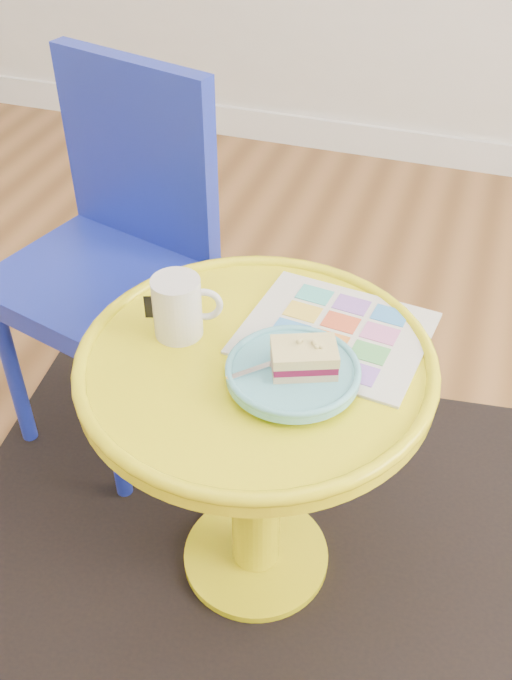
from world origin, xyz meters
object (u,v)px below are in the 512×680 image
(side_table, at_px, (256,427))
(newspaper, at_px, (335,333))
(chair, at_px, (114,244))
(plate, at_px, (293,373))
(mug, at_px, (179,305))

(side_table, distance_m, newspaper, 0.21)
(newspaper, bearing_deg, chair, 164.37)
(chair, bearing_deg, newspaper, -7.29)
(newspaper, xyz_separation_m, plate, (-0.03, -0.13, 0.02))
(side_table, relative_size, plate, 2.81)
(side_table, height_order, plate, plate)
(mug, height_order, plate, mug)
(chair, height_order, plate, chair)
(side_table, bearing_deg, chair, 142.78)
(chair, height_order, mug, chair)
(side_table, bearing_deg, mug, 169.79)
(side_table, height_order, newspaper, newspaper)
(side_table, xyz_separation_m, plate, (0.07, -0.03, 0.17))
(side_table, relative_size, mug, 5.09)
(chair, distance_m, plate, 0.60)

